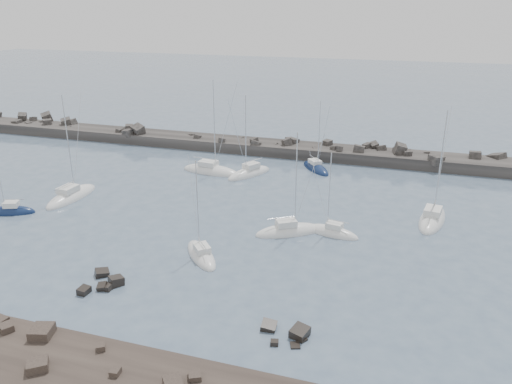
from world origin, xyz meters
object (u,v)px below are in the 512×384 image
Objects in this scene: sailboat_6 at (289,232)px; sailboat_8 at (332,233)px; sailboat_7 at (316,169)px; sailboat_9 at (432,220)px; sailboat_3 at (211,171)px; sailboat_4 at (201,255)px; sailboat_5 at (249,174)px; sailboat_1 at (10,212)px; sailboat_2 at (72,197)px.

sailboat_6 is 1.23× the size of sailboat_8.
sailboat_9 reaches higher than sailboat_7.
sailboat_3 reaches higher than sailboat_6.
sailboat_9 is at bearing 36.22° from sailboat_4.
sailboat_7 is (15.11, 6.39, -0.02)m from sailboat_3.
sailboat_5 reaches higher than sailboat_7.
sailboat_3 reaches higher than sailboat_9.
sailboat_6 is at bearing -46.21° from sailboat_3.
sailboat_5 is 1.28× the size of sailboat_8.
sailboat_7 is (-1.66, 23.88, -0.02)m from sailboat_6.
sailboat_7 is at bearing 41.28° from sailboat_1.
sailboat_7 is 0.82× the size of sailboat_9.
sailboat_7 is (5.58, 32.12, -0.00)m from sailboat_4.
sailboat_3 reaches higher than sailboat_1.
sailboat_3 is 27.44m from sailboat_4.
sailboat_4 is (23.22, -9.97, -0.02)m from sailboat_2.
sailboat_3 is (17.71, 22.43, 0.00)m from sailboat_1.
sailboat_6 reaches higher than sailboat_7.
sailboat_1 is at bearing -128.30° from sailboat_3.
sailboat_5 is at bearing 159.79° from sailboat_9.
sailboat_2 is 30.51m from sailboat_6.
sailboat_5 is at bearing 120.67° from sailboat_6.
sailboat_6 is (30.46, -1.74, -0.00)m from sailboat_2.
sailboat_6 is at bearing -59.33° from sailboat_5.
sailboat_5 is 21.10m from sailboat_6.
sailboat_4 is 10.96m from sailboat_6.
sailboat_1 is 39.61m from sailboat_8.
sailboat_3 is at bearing 49.02° from sailboat_2.
sailboat_2 is at bearing 58.90° from sailboat_1.
sailboat_8 is (11.88, 9.45, 0.01)m from sailboat_4.
sailboat_5 reaches higher than sailboat_1.
sailboat_8 is 0.72× the size of sailboat_9.
sailboat_2 is at bearing 176.73° from sailboat_6.
sailboat_2 is 25.27m from sailboat_4.
sailboat_2 reaches higher than sailboat_9.
sailboat_1 is at bearing -138.72° from sailboat_7.
sailboat_8 is at bearing 38.51° from sailboat_4.
sailboat_1 is at bearing -165.01° from sailboat_9.
sailboat_3 is at bearing 51.70° from sailboat_1.
sailboat_2 reaches higher than sailboat_5.
sailboat_1 is 0.85× the size of sailboat_7.
sailboat_1 is at bearing -121.10° from sailboat_2.
sailboat_3 is 1.39× the size of sailboat_4.
sailboat_3 is at bearing -173.82° from sailboat_5.
sailboat_6 is at bearing -165.24° from sailboat_8.
sailboat_1 is 33.10m from sailboat_5.
sailboat_3 is 1.48× the size of sailboat_8.
sailboat_4 is 28.24m from sailboat_9.
sailboat_3 is (13.69, 15.76, -0.00)m from sailboat_2.
sailboat_5 is (-3.52, 26.38, 0.02)m from sailboat_4.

